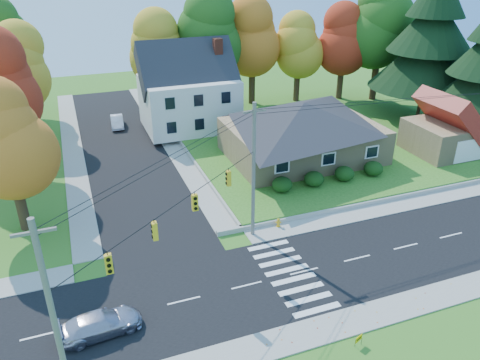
% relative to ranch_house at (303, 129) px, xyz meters
% --- Properties ---
extents(ground, '(120.00, 120.00, 0.00)m').
position_rel_ranch_house_xyz_m(ground, '(-8.00, -16.00, -3.27)').
color(ground, '#3D7923').
extents(road_main, '(90.00, 8.00, 0.02)m').
position_rel_ranch_house_xyz_m(road_main, '(-8.00, -16.00, -3.26)').
color(road_main, black).
rests_on(road_main, ground).
extents(road_cross, '(8.00, 44.00, 0.02)m').
position_rel_ranch_house_xyz_m(road_cross, '(-16.00, 10.00, -3.25)').
color(road_cross, black).
rests_on(road_cross, ground).
extents(sidewalk_north, '(90.00, 2.00, 0.08)m').
position_rel_ranch_house_xyz_m(sidewalk_north, '(-8.00, -11.00, -3.23)').
color(sidewalk_north, '#9C9A90').
rests_on(sidewalk_north, ground).
extents(sidewalk_south, '(90.00, 2.00, 0.08)m').
position_rel_ranch_house_xyz_m(sidewalk_south, '(-8.00, -21.00, -3.23)').
color(sidewalk_south, '#9C9A90').
rests_on(sidewalk_south, ground).
extents(lawn, '(30.00, 30.00, 0.50)m').
position_rel_ranch_house_xyz_m(lawn, '(5.00, 5.00, -3.02)').
color(lawn, '#3D7923').
rests_on(lawn, ground).
extents(ranch_house, '(14.60, 10.60, 5.40)m').
position_rel_ranch_house_xyz_m(ranch_house, '(0.00, 0.00, 0.00)').
color(ranch_house, tan).
rests_on(ranch_house, lawn).
extents(colonial_house, '(10.40, 8.40, 9.60)m').
position_rel_ranch_house_xyz_m(colonial_house, '(-7.96, 12.00, 1.32)').
color(colonial_house, silver).
rests_on(colonial_house, lawn).
extents(garage, '(7.30, 6.30, 4.60)m').
position_rel_ranch_house_xyz_m(garage, '(14.00, -4.01, -0.42)').
color(garage, tan).
rests_on(garage, lawn).
extents(hedge_row, '(10.70, 1.70, 1.27)m').
position_rel_ranch_house_xyz_m(hedge_row, '(-0.50, -6.20, -2.13)').
color(hedge_row, '#163A10').
rests_on(hedge_row, lawn).
extents(traffic_infrastructure, '(38.10, 10.66, 10.00)m').
position_rel_ranch_house_xyz_m(traffic_infrastructure, '(-8.15, -14.65, 1.88)').
color(traffic_infrastructure, '#666059').
rests_on(traffic_infrastructure, ground).
extents(tree_lot_0, '(6.72, 6.72, 12.51)m').
position_rel_ranch_house_xyz_m(tree_lot_0, '(-10.00, 18.00, 5.04)').
color(tree_lot_0, '#3F2A19').
rests_on(tree_lot_0, lawn).
extents(tree_lot_1, '(7.84, 7.84, 14.60)m').
position_rel_ranch_house_xyz_m(tree_lot_1, '(-4.00, 17.00, 6.35)').
color(tree_lot_1, '#3F2A19').
rests_on(tree_lot_1, lawn).
extents(tree_lot_2, '(7.28, 7.28, 13.56)m').
position_rel_ranch_house_xyz_m(tree_lot_2, '(2.00, 18.00, 5.70)').
color(tree_lot_2, '#3F2A19').
rests_on(tree_lot_2, lawn).
extents(tree_lot_3, '(6.16, 6.16, 11.47)m').
position_rel_ranch_house_xyz_m(tree_lot_3, '(8.00, 17.00, 4.39)').
color(tree_lot_3, '#3F2A19').
rests_on(tree_lot_3, lawn).
extents(tree_lot_4, '(6.72, 6.72, 12.51)m').
position_rel_ranch_house_xyz_m(tree_lot_4, '(14.00, 16.00, 5.04)').
color(tree_lot_4, '#3F2A19').
rests_on(tree_lot_4, lawn).
extents(tree_lot_5, '(8.40, 8.40, 15.64)m').
position_rel_ranch_house_xyz_m(tree_lot_5, '(18.00, 14.00, 7.00)').
color(tree_lot_5, '#3F2A19').
rests_on(tree_lot_5, lawn).
extents(conifer_east_a, '(12.80, 12.80, 16.96)m').
position_rel_ranch_house_xyz_m(conifer_east_a, '(19.00, 6.00, 6.12)').
color(conifer_east_a, '#3F2A19').
rests_on(conifer_east_a, lawn).
extents(tree_west_0, '(6.16, 6.16, 11.47)m').
position_rel_ranch_house_xyz_m(tree_west_0, '(-25.00, -4.00, 3.89)').
color(tree_west_0, '#3F2A19').
rests_on(tree_west_0, ground).
extents(tree_west_2, '(6.72, 6.72, 12.51)m').
position_rel_ranch_house_xyz_m(tree_west_2, '(-25.00, 16.00, 4.54)').
color(tree_west_2, '#3F2A19').
rests_on(tree_west_2, ground).
extents(silver_sedan, '(4.59, 2.26, 1.28)m').
position_rel_ranch_house_xyz_m(silver_sedan, '(-20.83, -16.95, -2.60)').
color(silver_sedan, '#AEACC1').
rests_on(silver_sedan, road_main).
extents(white_car, '(1.66, 4.02, 1.29)m').
position_rel_ranch_house_xyz_m(white_car, '(-15.67, 16.24, -2.60)').
color(white_car, silver).
rests_on(white_car, road_cross).
extents(fire_hydrant, '(0.43, 0.34, 0.75)m').
position_rel_ranch_house_xyz_m(fire_hydrant, '(-7.31, -10.51, -2.91)').
color(fire_hydrant, gold).
rests_on(fire_hydrant, ground).
extents(yard_sign, '(0.51, 0.22, 0.66)m').
position_rel_ranch_house_xyz_m(yard_sign, '(-8.29, -22.62, -2.79)').
color(yard_sign, black).
rests_on(yard_sign, ground).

